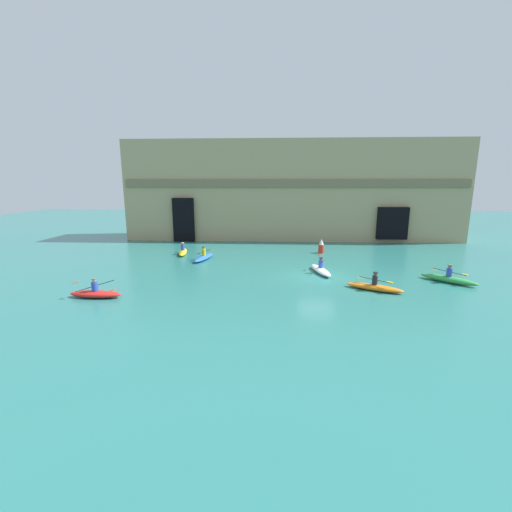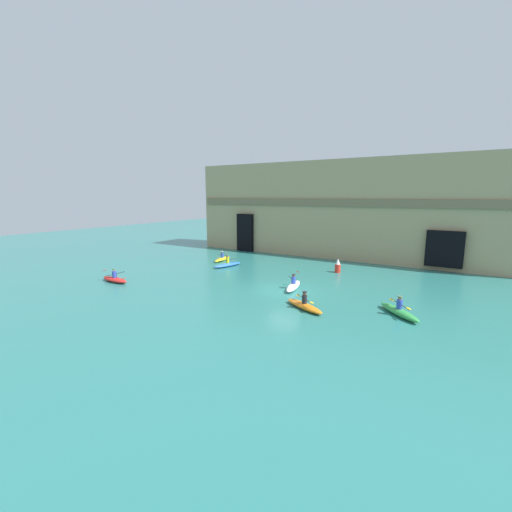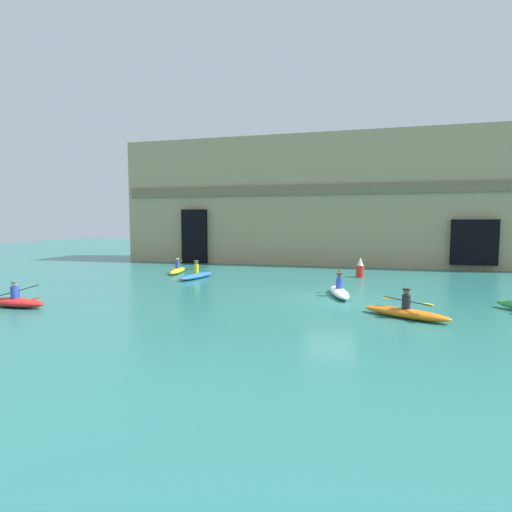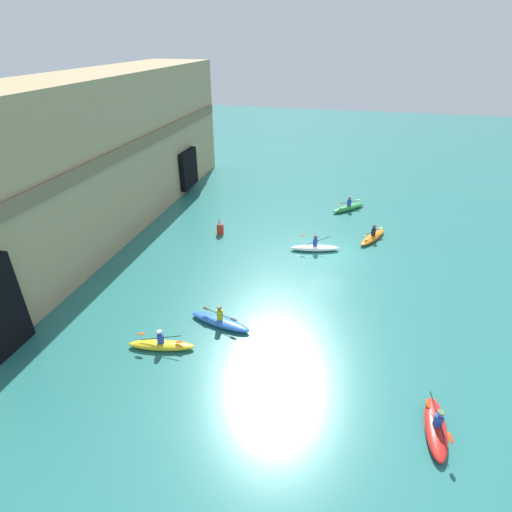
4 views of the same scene
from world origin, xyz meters
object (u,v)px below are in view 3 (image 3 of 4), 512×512
(kayak_blue, at_px, (196,275))
(kayak_orange, at_px, (406,312))
(kayak_red, at_px, (15,302))
(marker_buoy, at_px, (360,268))
(kayak_yellow, at_px, (178,270))
(kayak_white, at_px, (339,291))

(kayak_blue, distance_m, kayak_orange, 14.57)
(kayak_red, distance_m, marker_buoy, 20.03)
(kayak_yellow, bearing_deg, marker_buoy, 85.10)
(kayak_blue, height_order, marker_buoy, marker_buoy)
(kayak_yellow, distance_m, kayak_orange, 17.82)
(kayak_red, bearing_deg, kayak_white, -153.78)
(kayak_blue, bearing_deg, kayak_orange, -110.47)
(kayak_orange, bearing_deg, marker_buoy, -54.11)
(kayak_white, relative_size, kayak_orange, 1.05)
(kayak_blue, xyz_separation_m, kayak_orange, (12.20, -7.97, 0.00))
(kayak_white, distance_m, marker_buoy, 7.47)
(kayak_white, bearing_deg, marker_buoy, 158.88)
(kayak_yellow, relative_size, kayak_orange, 0.99)
(kayak_red, xyz_separation_m, kayak_white, (13.67, 6.22, -0.00))
(kayak_orange, bearing_deg, kayak_blue, -5.93)
(kayak_blue, relative_size, marker_buoy, 2.65)
(kayak_red, relative_size, marker_buoy, 2.27)
(kayak_orange, bearing_deg, kayak_yellow, -7.68)
(kayak_yellow, xyz_separation_m, kayak_orange, (14.62, -10.20, 0.01))
(kayak_blue, height_order, kayak_yellow, kayak_blue)
(kayak_red, height_order, marker_buoy, marker_buoy)
(kayak_yellow, height_order, kayak_white, kayak_white)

